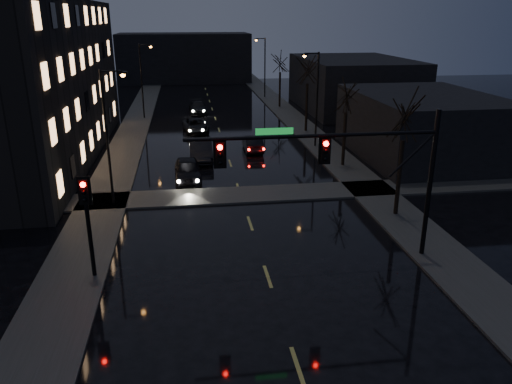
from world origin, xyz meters
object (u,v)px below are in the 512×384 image
object	(u,v)px
oncoming_car_a	(188,170)
oncoming_car_b	(201,150)
oncoming_car_c	(196,126)
lead_car	(253,143)
oncoming_car_d	(198,107)

from	to	relation	value
oncoming_car_a	oncoming_car_b	world-z (taller)	oncoming_car_b
oncoming_car_c	lead_car	world-z (taller)	lead_car
oncoming_car_b	lead_car	distance (m)	4.96
oncoming_car_a	oncoming_car_c	bearing A→B (deg)	85.05
oncoming_car_b	oncoming_car_d	size ratio (longest dim) A/B	1.05
oncoming_car_d	oncoming_car_b	bearing A→B (deg)	-93.64
oncoming_car_d	lead_car	size ratio (longest dim) A/B	1.16
oncoming_car_a	oncoming_car_c	xyz separation A→B (m)	(0.96, 15.20, -0.11)
oncoming_car_b	oncoming_car_d	bearing A→B (deg)	88.92
oncoming_car_b	oncoming_car_c	xyz separation A→B (m)	(-0.14, 10.16, -0.17)
oncoming_car_d	lead_car	xyz separation A→B (m)	(4.04, -18.01, -0.01)
oncoming_car_b	oncoming_car_c	size ratio (longest dim) A/B	1.06
oncoming_car_a	oncoming_car_b	size ratio (longest dim) A/B	0.89
oncoming_car_c	lead_car	xyz separation A→B (m)	(4.57, -7.93, 0.02)
oncoming_car_b	lead_car	size ratio (longest dim) A/B	1.21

